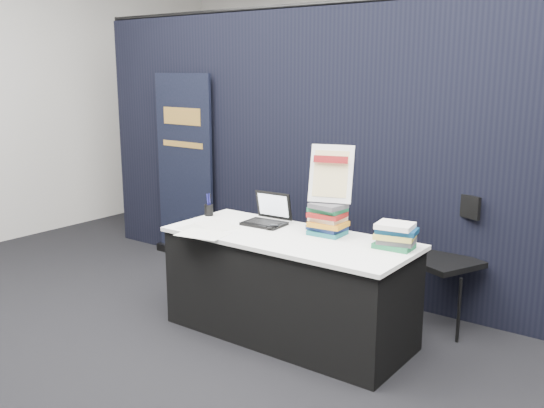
{
  "coord_description": "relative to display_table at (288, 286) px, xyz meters",
  "views": [
    {
      "loc": [
        2.36,
        -2.82,
        1.89
      ],
      "look_at": [
        -0.15,
        0.55,
        0.96
      ],
      "focal_mm": 40.0,
      "sensor_mm": 36.0,
      "label": 1
    }
  ],
  "objects": [
    {
      "name": "mouse",
      "position": [
        -0.2,
        0.07,
        0.39
      ],
      "size": [
        0.09,
        0.13,
        0.04
      ],
      "primitive_type": "ellipsoid",
      "rotation": [
        0.0,
        0.0,
        -0.14
      ],
      "color": "black",
      "rests_on": "display_table"
    },
    {
      "name": "floor",
      "position": [
        0.0,
        -0.55,
        -0.38
      ],
      "size": [
        8.0,
        8.0,
        0.0
      ],
      "primitive_type": "plane",
      "color": "black",
      "rests_on": "ground"
    },
    {
      "name": "book_stack_tall",
      "position": [
        0.2,
        0.19,
        0.49
      ],
      "size": [
        0.25,
        0.19,
        0.23
      ],
      "rotation": [
        0.0,
        0.0,
        -0.03
      ],
      "color": "#1D696E",
      "rests_on": "display_table"
    },
    {
      "name": "drape_partition",
      "position": [
        0.0,
        1.05,
        0.82
      ],
      "size": [
        6.0,
        0.08,
        2.4
      ],
      "primitive_type": "cube",
      "color": "black",
      "rests_on": "floor"
    },
    {
      "name": "brochure_left",
      "position": [
        -0.65,
        -0.26,
        0.38
      ],
      "size": [
        0.27,
        0.21,
        0.0
      ],
      "primitive_type": "cube",
      "rotation": [
        0.0,
        0.0,
        -0.11
      ],
      "color": "silver",
      "rests_on": "display_table"
    },
    {
      "name": "brochure_mid",
      "position": [
        -0.51,
        -0.33,
        0.38
      ],
      "size": [
        0.38,
        0.3,
        0.0
      ],
      "primitive_type": "cube",
      "rotation": [
        0.0,
        0.0,
        0.18
      ],
      "color": "white",
      "rests_on": "display_table"
    },
    {
      "name": "display_table",
      "position": [
        0.0,
        0.0,
        0.0
      ],
      "size": [
        1.8,
        0.75,
        0.75
      ],
      "color": "black",
      "rests_on": "floor"
    },
    {
      "name": "book_stack_short",
      "position": [
        0.73,
        0.17,
        0.46
      ],
      "size": [
        0.26,
        0.21,
        0.17
      ],
      "rotation": [
        0.0,
        0.0,
        0.14
      ],
      "color": "#1D6E43",
      "rests_on": "display_table"
    },
    {
      "name": "wall_back",
      "position": [
        0.0,
        3.45,
        1.37
      ],
      "size": [
        8.0,
        0.02,
        3.5
      ],
      "primitive_type": "cube",
      "color": "beige",
      "rests_on": "floor"
    },
    {
      "name": "laptop",
      "position": [
        -0.32,
        0.18,
        0.43
      ],
      "size": [
        0.32,
        0.26,
        0.24
      ],
      "rotation": [
        0.0,
        0.0,
        0.05
      ],
      "color": "black",
      "rests_on": "display_table"
    },
    {
      "name": "pen_cup",
      "position": [
        -0.86,
        0.11,
        0.42
      ],
      "size": [
        0.08,
        0.08,
        0.09
      ],
      "primitive_type": "cylinder",
      "rotation": [
        0.0,
        0.0,
        0.11
      ],
      "color": "black",
      "rests_on": "display_table"
    },
    {
      "name": "pullup_banner",
      "position": [
        -1.95,
        0.95,
        0.45
      ],
      "size": [
        0.79,
        0.12,
        1.86
      ],
      "rotation": [
        0.0,
        0.0,
        -0.02
      ],
      "color": "black",
      "rests_on": "floor"
    },
    {
      "name": "brochure_right",
      "position": [
        -0.59,
        -0.09,
        0.38
      ],
      "size": [
        0.39,
        0.33,
        0.0
      ],
      "primitive_type": "cube",
      "rotation": [
        0.0,
        0.0,
        -0.35
      ],
      "color": "white",
      "rests_on": "display_table"
    },
    {
      "name": "stacking_chair",
      "position": [
        0.82,
        0.87,
        0.17
      ],
      "size": [
        0.59,
        0.61,
        0.99
      ],
      "rotation": [
        0.0,
        0.0,
        -0.41
      ],
      "color": "black",
      "rests_on": "floor"
    },
    {
      "name": "info_sign",
      "position": [
        0.2,
        0.22,
        0.8
      ],
      "size": [
        0.33,
        0.21,
        0.42
      ],
      "rotation": [
        0.0,
        0.0,
        0.32
      ],
      "color": "black",
      "rests_on": "book_stack_tall"
    }
  ]
}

